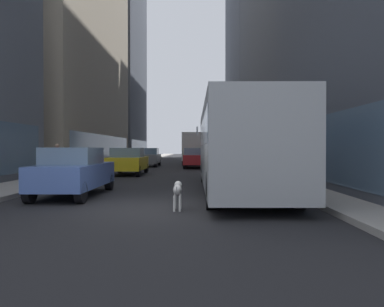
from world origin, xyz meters
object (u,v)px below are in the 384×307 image
at_px(car_grey_wagon, 149,157).
at_px(dalmatian_dog, 178,190).
at_px(transit_bus, 237,143).
at_px(car_yellow_taxi, 128,161).
at_px(pedestrian_with_handbag, 57,160).
at_px(car_blue_hatchback, 74,171).
at_px(car_red_coupe, 195,158).
at_px(box_truck, 195,148).

xyz_separation_m(car_grey_wagon, dalmatian_dog, (3.58, -23.05, -0.31)).
relative_size(transit_bus, dalmatian_dog, 11.98).
height_order(car_yellow_taxi, dalmatian_dog, car_yellow_taxi).
bearing_deg(pedestrian_with_handbag, car_grey_wagon, 77.04).
xyz_separation_m(transit_bus, car_grey_wagon, (-5.60, 18.84, -0.96)).
height_order(dalmatian_dog, pedestrian_with_handbag, pedestrian_with_handbag).
height_order(car_yellow_taxi, car_blue_hatchback, same).
bearing_deg(dalmatian_dog, transit_bus, 64.41).
xyz_separation_m(car_yellow_taxi, dalmatian_dog, (3.58, -12.81, -0.31)).
xyz_separation_m(car_red_coupe, car_blue_hatchback, (-4.00, -17.59, 0.00)).
bearing_deg(car_grey_wagon, transit_bus, -73.44).
relative_size(car_yellow_taxi, car_blue_hatchback, 0.99).
bearing_deg(dalmatian_dog, car_yellow_taxi, 105.62).
bearing_deg(car_red_coupe, car_grey_wagon, 145.75).
distance_m(transit_bus, car_blue_hatchback, 5.87).
distance_m(box_truck, dalmatian_dog, 27.18).
height_order(car_red_coupe, box_truck, box_truck).
height_order(car_blue_hatchback, dalmatian_dog, car_blue_hatchback).
height_order(car_blue_hatchback, pedestrian_with_handbag, pedestrian_with_handbag).
distance_m(car_grey_wagon, dalmatian_dog, 23.33).
xyz_separation_m(transit_bus, pedestrian_with_handbag, (-8.70, 5.35, -0.76)).
height_order(box_truck, dalmatian_dog, box_truck).
distance_m(car_yellow_taxi, box_truck, 14.92).
distance_m(car_red_coupe, dalmatian_dog, 20.34).
bearing_deg(car_grey_wagon, car_blue_hatchback, -90.00).
relative_size(car_grey_wagon, car_yellow_taxi, 0.94).
bearing_deg(car_red_coupe, pedestrian_with_handbag, -123.43).
bearing_deg(box_truck, car_grey_wagon, -134.30).
bearing_deg(car_blue_hatchback, box_truck, 80.69).
bearing_deg(car_yellow_taxi, car_red_coupe, 62.01).
relative_size(car_red_coupe, car_yellow_taxi, 0.94).
height_order(car_red_coupe, dalmatian_dog, car_red_coupe).
relative_size(car_red_coupe, box_truck, 0.54).
bearing_deg(car_grey_wagon, dalmatian_dog, -81.17).
bearing_deg(transit_bus, pedestrian_with_handbag, 148.40).
xyz_separation_m(car_grey_wagon, car_blue_hatchback, (0.00, -20.31, 0.00)).
height_order(transit_bus, car_red_coupe, transit_bus).
bearing_deg(car_grey_wagon, car_red_coupe, -34.25).
distance_m(transit_bus, car_yellow_taxi, 10.30).
bearing_deg(car_blue_hatchback, transit_bus, 14.73).
distance_m(car_grey_wagon, pedestrian_with_handbag, 13.84).
xyz_separation_m(car_blue_hatchback, box_truck, (4.00, 24.41, 0.85)).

